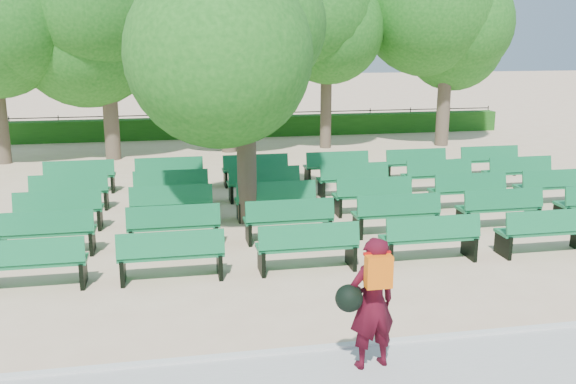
% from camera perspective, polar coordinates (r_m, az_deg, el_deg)
% --- Properties ---
extents(ground, '(120.00, 120.00, 0.00)m').
position_cam_1_polar(ground, '(15.34, -1.10, -3.13)').
color(ground, '#D8B38F').
extents(curb, '(30.00, 0.12, 0.10)m').
position_cam_1_polar(curb, '(9.65, 5.40, -13.54)').
color(curb, silver).
rests_on(curb, ground).
extents(hedge, '(26.00, 0.70, 0.90)m').
position_cam_1_polar(hedge, '(28.85, -5.87, 5.75)').
color(hedge, '#1E5917').
rests_on(hedge, ground).
extents(fence, '(26.00, 0.10, 1.02)m').
position_cam_1_polar(fence, '(29.31, -5.92, 4.99)').
color(fence, black).
rests_on(fence, ground).
extents(tree_line, '(21.80, 6.80, 7.04)m').
position_cam_1_polar(tree_line, '(24.99, -5.01, 3.47)').
color(tree_line, '#236C1D').
rests_on(tree_line, ground).
extents(bench_array, '(2.00, 0.75, 1.24)m').
position_cam_1_polar(bench_array, '(16.30, 3.20, -1.75)').
color(bench_array, '#13713F').
rests_on(bench_array, ground).
extents(tree_among, '(4.00, 4.00, 5.81)m').
position_cam_1_polar(tree_among, '(15.14, -3.84, 11.93)').
color(tree_among, brown).
rests_on(tree_among, ground).
extents(person, '(0.90, 0.57, 1.84)m').
position_cam_1_polar(person, '(8.74, 7.36, -9.63)').
color(person, '#400916').
rests_on(person, ground).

